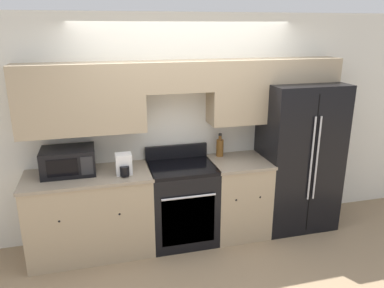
{
  "coord_description": "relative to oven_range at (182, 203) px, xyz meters",
  "views": [
    {
      "loc": [
        -1.01,
        -3.55,
        2.45
      ],
      "look_at": [
        0.0,
        0.31,
        1.19
      ],
      "focal_mm": 35.0,
      "sensor_mm": 36.0,
      "label": 1
    }
  ],
  "objects": [
    {
      "name": "ground_plane",
      "position": [
        0.12,
        -0.31,
        -0.47
      ],
      "size": [
        12.0,
        12.0,
        0.0
      ],
      "primitive_type": "plane",
      "color": "#937A5B"
    },
    {
      "name": "wall_back",
      "position": [
        0.13,
        0.27,
        1.0
      ],
      "size": [
        8.0,
        0.39,
        2.6
      ],
      "color": "silver",
      "rests_on": "ground_plane"
    },
    {
      "name": "lower_cabinets_left",
      "position": [
        -1.04,
        0.0,
        -0.0
      ],
      "size": [
        1.35,
        0.64,
        0.94
      ],
      "color": "tan",
      "rests_on": "ground_plane"
    },
    {
      "name": "lower_cabinets_right",
      "position": [
        0.7,
        0.0,
        -0.0
      ],
      "size": [
        0.67,
        0.64,
        0.94
      ],
      "color": "tan",
      "rests_on": "ground_plane"
    },
    {
      "name": "oven_range",
      "position": [
        0.0,
        0.0,
        0.0
      ],
      "size": [
        0.75,
        0.65,
        1.1
      ],
      "color": "black",
      "rests_on": "ground_plane"
    },
    {
      "name": "refrigerator",
      "position": [
        1.48,
        0.06,
        0.43
      ],
      "size": [
        0.92,
        0.77,
        1.82
      ],
      "color": "black",
      "rests_on": "ground_plane"
    },
    {
      "name": "microwave",
      "position": [
        -1.22,
        0.09,
        0.6
      ],
      "size": [
        0.55,
        0.39,
        0.28
      ],
      "color": "black",
      "rests_on": "lower_cabinets_left"
    },
    {
      "name": "bottle",
      "position": [
        0.53,
        0.21,
        0.57
      ],
      "size": [
        0.09,
        0.09,
        0.28
      ],
      "color": "brown",
      "rests_on": "lower_cabinets_right"
    },
    {
      "name": "electric_kettle",
      "position": [
        -0.65,
        -0.09,
        0.57
      ],
      "size": [
        0.17,
        0.2,
        0.22
      ],
      "color": "white",
      "rests_on": "lower_cabinets_left"
    }
  ]
}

